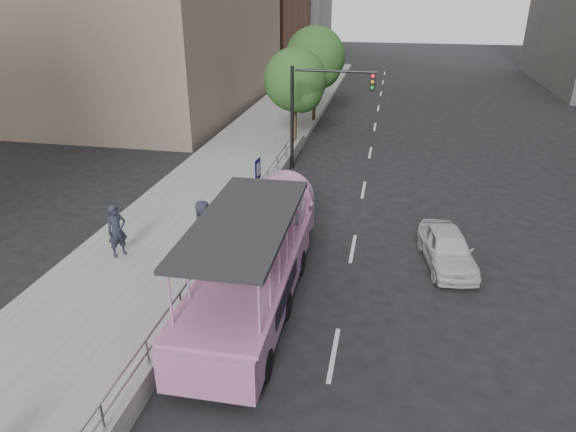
% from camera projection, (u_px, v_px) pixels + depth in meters
% --- Properties ---
extents(ground, '(160.00, 160.00, 0.00)m').
position_uv_depth(ground, '(308.00, 307.00, 15.25)').
color(ground, black).
extents(sidewalk, '(5.50, 80.00, 0.30)m').
position_uv_depth(sidewalk, '(225.00, 177.00, 25.17)').
color(sidewalk, '#9C9D98').
rests_on(sidewalk, ground).
extents(kerb_wall, '(0.24, 30.00, 0.36)m').
position_uv_depth(kerb_wall, '(227.00, 252.00, 17.41)').
color(kerb_wall, '#969691').
rests_on(kerb_wall, sidewalk).
extents(guardrail, '(0.07, 22.00, 0.71)m').
position_uv_depth(guardrail, '(226.00, 234.00, 17.13)').
color(guardrail, silver).
rests_on(guardrail, kerb_wall).
extents(duck_boat, '(2.48, 9.54, 3.16)m').
position_uv_depth(duck_boat, '(258.00, 261.00, 15.42)').
color(duck_boat, black).
rests_on(duck_boat, ground).
extents(car, '(2.07, 3.88, 1.26)m').
position_uv_depth(car, '(447.00, 248.00, 17.34)').
color(car, silver).
rests_on(car, ground).
extents(pedestrian_near, '(0.76, 0.80, 1.83)m').
position_uv_depth(pedestrian_near, '(117.00, 231.00, 17.21)').
color(pedestrian_near, '#222432').
rests_on(pedestrian_near, sidewalk).
extents(pedestrian_far, '(0.72, 1.00, 1.90)m').
position_uv_depth(pedestrian_far, '(204.00, 227.00, 17.42)').
color(pedestrian_far, '#222432').
rests_on(pedestrian_far, sidewalk).
extents(parking_sign, '(0.10, 0.57, 2.55)m').
position_uv_depth(parking_sign, '(258.00, 181.00, 20.41)').
color(parking_sign, black).
rests_on(parking_sign, ground).
extents(traffic_signal, '(4.20, 0.32, 5.20)m').
position_uv_depth(traffic_signal, '(316.00, 102.00, 25.31)').
color(traffic_signal, black).
rests_on(traffic_signal, ground).
extents(street_tree_near, '(3.52, 3.52, 5.72)m').
position_uv_depth(street_tree_near, '(297.00, 83.00, 28.53)').
color(street_tree_near, '#342217').
rests_on(street_tree_near, ground).
extents(street_tree_far, '(3.97, 3.97, 6.45)m').
position_uv_depth(street_tree_far, '(316.00, 60.00, 33.66)').
color(street_tree_far, '#342217').
rests_on(street_tree_far, ground).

